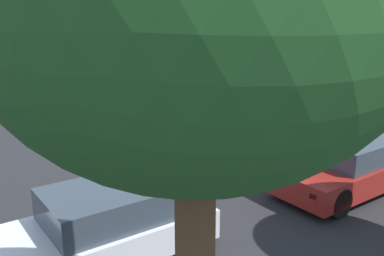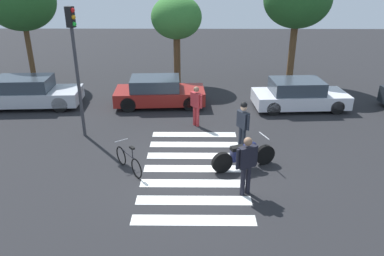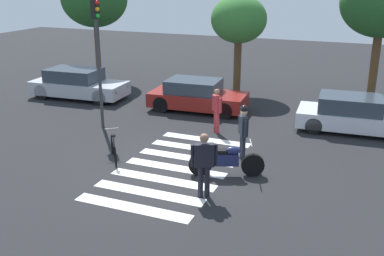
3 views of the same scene
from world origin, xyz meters
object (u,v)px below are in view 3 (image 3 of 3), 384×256
object	(u,v)px
pedestrian_bystander	(217,108)
car_white_van	(353,115)
officer_on_foot	(243,128)
car_silver_sedan	(78,84)
traffic_light_pole	(98,45)
officer_by_motorcycle	(204,161)
car_maroon_wagon	(197,96)
police_motorcycle	(226,161)
leaning_bicycle	(114,149)

from	to	relation	value
pedestrian_bystander	car_white_van	world-z (taller)	pedestrian_bystander
officer_on_foot	car_white_van	bearing A→B (deg)	54.22
car_silver_sedan	traffic_light_pole	xyz separation A→B (m)	(3.47, -3.27, 2.52)
officer_on_foot	officer_by_motorcycle	size ratio (longest dim) A/B	1.01
car_maroon_wagon	car_silver_sedan	bearing A→B (deg)	-177.96
pedestrian_bystander	traffic_light_pole	world-z (taller)	traffic_light_pole
car_silver_sedan	car_white_van	distance (m)	12.53
pedestrian_bystander	car_white_van	xyz separation A→B (m)	(4.73, 2.12, -0.32)
police_motorcycle	officer_on_foot	size ratio (longest dim) A/B	1.18
leaning_bicycle	car_silver_sedan	size ratio (longest dim) A/B	0.30
officer_on_foot	car_silver_sedan	bearing A→B (deg)	154.96
leaning_bicycle	pedestrian_bystander	size ratio (longest dim) A/B	0.82
pedestrian_bystander	car_silver_sedan	world-z (taller)	pedestrian_bystander
police_motorcycle	leaning_bicycle	size ratio (longest dim) A/B	1.55
traffic_light_pole	car_white_van	bearing A→B (deg)	19.16
officer_on_foot	pedestrian_bystander	world-z (taller)	officer_on_foot
officer_on_foot	car_silver_sedan	size ratio (longest dim) A/B	0.39
officer_on_foot	pedestrian_bystander	distance (m)	2.72
officer_on_foot	pedestrian_bystander	bearing A→B (deg)	127.02
officer_on_foot	traffic_light_pole	distance (m)	6.45
officer_by_motorcycle	car_white_van	bearing A→B (deg)	65.16
officer_on_foot	car_maroon_wagon	xyz separation A→B (m)	(-3.40, 4.63, -0.40)
police_motorcycle	car_maroon_wagon	xyz separation A→B (m)	(-3.30, 6.00, 0.18)
leaning_bicycle	car_maroon_wagon	size ratio (longest dim) A/B	0.32
police_motorcycle	pedestrian_bystander	distance (m)	3.89
pedestrian_bystander	traffic_light_pole	distance (m)	4.99
car_white_van	car_maroon_wagon	bearing A→B (deg)	177.00
police_motorcycle	officer_on_foot	xyz separation A→B (m)	(0.10, 1.38, 0.58)
leaning_bicycle	car_maroon_wagon	bearing A→B (deg)	86.33
police_motorcycle	leaning_bicycle	distance (m)	3.71
officer_on_foot	car_silver_sedan	world-z (taller)	officer_on_foot
officer_by_motorcycle	car_silver_sedan	xyz separation A→B (m)	(-9.21, 7.30, -0.37)
pedestrian_bystander	car_silver_sedan	size ratio (longest dim) A/B	0.36
officer_on_foot	police_motorcycle	bearing A→B (deg)	-94.09
leaning_bicycle	traffic_light_pole	size ratio (longest dim) A/B	0.29
police_motorcycle	traffic_light_pole	distance (m)	6.94
car_white_van	officer_on_foot	bearing A→B (deg)	-125.78
pedestrian_bystander	car_white_van	distance (m)	5.19
leaning_bicycle	pedestrian_bystander	xyz separation A→B (m)	(2.16, 3.77, 0.59)
pedestrian_bystander	car_white_van	bearing A→B (deg)	24.15
pedestrian_bystander	leaning_bicycle	bearing A→B (deg)	-119.83
officer_by_motorcycle	traffic_light_pole	distance (m)	7.34
leaning_bicycle	officer_on_foot	world-z (taller)	officer_on_foot
officer_by_motorcycle	car_white_van	distance (m)	7.92
police_motorcycle	car_silver_sedan	world-z (taller)	car_silver_sedan
leaning_bicycle	officer_on_foot	xyz separation A→B (m)	(3.80, 1.60, 0.69)
car_silver_sedan	traffic_light_pole	size ratio (longest dim) A/B	0.97
police_motorcycle	traffic_light_pole	xyz separation A→B (m)	(-5.87, 2.51, 2.72)
police_motorcycle	officer_on_foot	world-z (taller)	officer_on_foot
police_motorcycle	pedestrian_bystander	size ratio (longest dim) A/B	1.27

